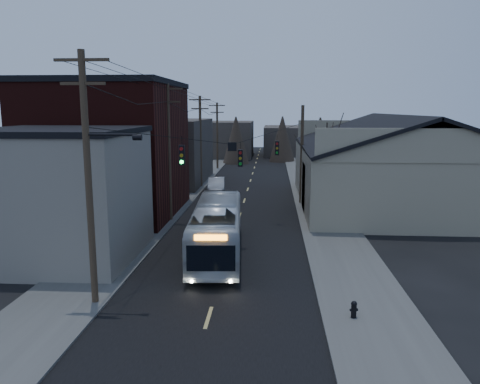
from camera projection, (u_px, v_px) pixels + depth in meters
The scene contains 15 objects.
ground at pixel (201, 342), 16.68m from camera, with size 160.00×160.00×0.00m, color black.
road_surface at pixel (247, 193), 46.14m from camera, with size 9.00×110.00×0.02m, color black.
sidewalk_left at pixel (182, 192), 46.57m from camera, with size 4.00×110.00×0.12m, color #474744.
sidewalk_right at pixel (313, 193), 45.69m from camera, with size 4.00×110.00×0.12m, color #474744.
building_clapboard at pixel (62, 196), 25.51m from camera, with size 8.00×8.00×7.00m, color slate.
building_brick at pixel (111, 151), 36.11m from camera, with size 10.00×12.00×10.00m, color black.
building_left_far at pixel (165, 151), 52.06m from camera, with size 9.00×14.00×7.00m, color #39322D.
warehouse at pixel (396, 174), 39.88m from camera, with size 16.16×20.60×7.73m.
building_far_left at pixel (223, 139), 80.38m from camera, with size 10.00×12.00×6.00m, color #39322D.
building_far_right at pixel (297, 140), 84.50m from camera, with size 12.00×14.00×5.00m, color #39322D.
bare_tree at pixel (326, 171), 35.25m from camera, with size 0.40×0.40×7.20m, color black.
utility_lines at pixel (207, 147), 39.72m from camera, with size 11.24×45.28×10.50m.
bus at pixel (217, 229), 26.40m from camera, with size 2.56×10.96×3.05m, color #B4BBC1.
parked_car at pixel (216, 185), 46.19m from camera, with size 1.57×4.52×1.49m, color #989B9F.
fire_hydrant at pixel (354, 309), 18.35m from camera, with size 0.33×0.23×0.69m.
Camera 1 is at (2.46, -15.34, 8.24)m, focal length 35.00 mm.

